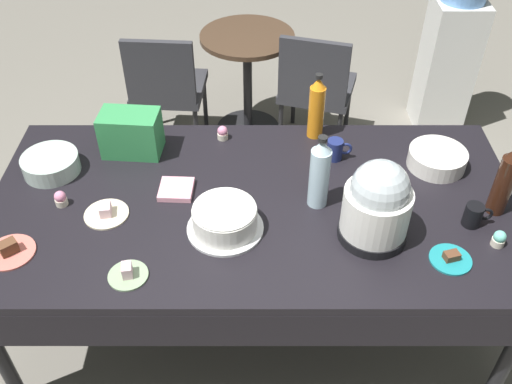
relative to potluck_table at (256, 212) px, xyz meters
name	(u,v)px	position (x,y,z in m)	size (l,w,h in m)	color
ground	(256,312)	(0.00, 0.00, -0.69)	(9.00, 9.00, 0.00)	slate
potluck_table	(256,212)	(0.00, 0.00, 0.00)	(2.20, 1.10, 0.75)	black
frosted_layer_cake	(226,219)	(-0.11, -0.16, 0.12)	(0.30, 0.30, 0.11)	silver
slow_cooker	(379,204)	(0.45, -0.20, 0.23)	(0.27, 0.27, 0.35)	black
glass_salad_bowl	(52,163)	(-0.89, 0.20, 0.10)	(0.25, 0.25, 0.08)	#B2C6BC
ceramic_snack_bowl	(439,159)	(0.80, 0.23, 0.10)	(0.25, 0.25, 0.08)	silver
dessert_plate_coral	(11,250)	(-0.92, -0.29, 0.08)	(0.19, 0.19, 0.06)	#E07266
dessert_plate_sage	(129,273)	(-0.46, -0.40, 0.08)	(0.15, 0.15, 0.06)	#8CA87F
dessert_plate_cream	(108,212)	(-0.60, -0.08, 0.07)	(0.18, 0.18, 0.05)	beige
dessert_plate_teal	(452,259)	(0.73, -0.33, 0.07)	(0.16, 0.16, 0.04)	teal
cupcake_berry	(224,133)	(-0.15, 0.44, 0.09)	(0.05, 0.05, 0.07)	beige
cupcake_cocoa	(62,198)	(-0.79, -0.02, 0.09)	(0.05, 0.05, 0.07)	beige
cupcake_mint	(501,239)	(0.93, -0.25, 0.09)	(0.05, 0.05, 0.07)	beige
soda_bottle_cola	(507,182)	(0.98, -0.05, 0.22)	(0.08, 0.08, 0.33)	#33190F
soda_bottle_water	(321,174)	(0.26, -0.01, 0.22)	(0.08, 0.08, 0.33)	silver
soda_bottle_orange_juice	(318,108)	(0.28, 0.47, 0.21)	(0.07, 0.07, 0.33)	orange
coffee_mug_navy	(337,150)	(0.36, 0.29, 0.11)	(0.11, 0.07, 0.10)	navy
coffee_mug_black	(475,216)	(0.86, -0.13, 0.11)	(0.11, 0.07, 0.10)	black
soda_carton	(133,133)	(-0.55, 0.34, 0.16)	(0.26, 0.16, 0.20)	#338C4C
paper_napkin_stack	(178,189)	(-0.33, 0.06, 0.07)	(0.14, 0.14, 0.02)	pink
maroon_chair_left	(168,85)	(-0.56, 1.36, -0.20)	(0.47, 0.47, 0.85)	#333338
maroon_chair_right	(317,85)	(0.38, 1.36, -0.20)	(0.54, 0.54, 0.85)	#333338
round_cafe_table	(249,66)	(-0.05, 1.59, -0.19)	(0.60, 0.60, 0.72)	#473323
water_cooler	(453,47)	(1.29, 1.68, -0.10)	(0.32, 0.32, 1.24)	silver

